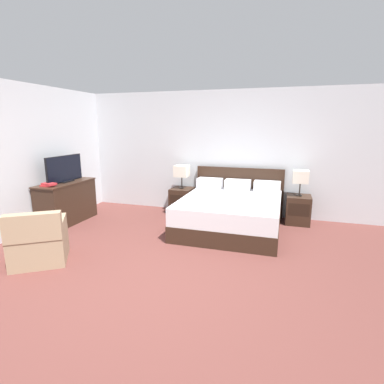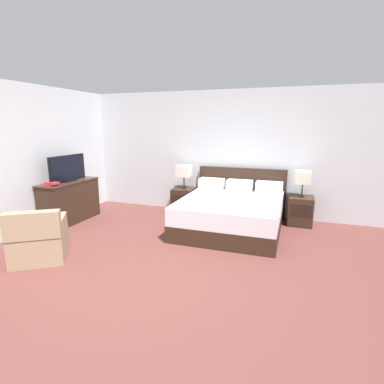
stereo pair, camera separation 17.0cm
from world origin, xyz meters
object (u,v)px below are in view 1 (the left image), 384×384
dresser (67,202)px  book_red_cover (48,186)px  table_lamp_right (301,177)px  bed (231,212)px  book_blue_cover (49,184)px  nightstand_right (298,210)px  nightstand_left (182,201)px  tv (65,169)px  table_lamp_left (182,171)px  armchair_by_window (39,242)px

dresser → book_red_cover: size_ratio=5.98×
table_lamp_right → bed: bearing=-150.0°
book_blue_cover → table_lamp_right: bearing=21.5°
bed → book_blue_cover: 3.28m
nightstand_right → table_lamp_right: bearing=90.0°
dresser → bed: bearing=10.6°
bed → nightstand_left: (-1.18, 0.68, -0.04)m
book_blue_cover → dresser: bearing=92.1°
nightstand_left → tv: tv is taller
table_lamp_left → armchair_by_window: (-1.08, -2.84, -0.62)m
book_blue_cover → tv: bearing=91.7°
table_lamp_right → book_blue_cover: 4.58m
nightstand_right → armchair_by_window: (-3.44, -2.84, 0.01)m
bed → armchair_by_window: 3.13m
bed → table_lamp_right: size_ratio=4.04×
dresser → book_red_cover: 0.58m
nightstand_right → table_lamp_right: 0.64m
bed → table_lamp_right: 1.48m
table_lamp_left → book_blue_cover: 2.54m
tv → armchair_by_window: size_ratio=0.96×
armchair_by_window → tv: bearing=117.5°
tv → book_red_cover: 0.49m
dresser → armchair_by_window: bearing=-62.2°
bed → tv: size_ratio=2.14×
table_lamp_right → armchair_by_window: bearing=-140.4°
bed → armchair_by_window: bed is taller
table_lamp_right → tv: size_ratio=0.53×
bed → nightstand_right: (1.18, 0.68, -0.04)m
tv → book_blue_cover: bearing=-88.3°
armchair_by_window → table_lamp_right: bearing=39.6°
nightstand_left → book_blue_cover: 2.60m
nightstand_right → book_red_cover: (-4.29, -1.68, 0.53)m
nightstand_right → table_lamp_left: bearing=180.0°
table_lamp_right → dresser: (-4.27, -1.26, -0.50)m
bed → table_lamp_left: table_lamp_left is taller
bed → nightstand_left: size_ratio=3.66×
book_red_cover → tv: bearing=87.4°
bed → armchair_by_window: bearing=-136.2°
nightstand_left → nightstand_right: 2.36m
tv → dresser: bearing=-98.1°
book_red_cover → book_blue_cover: 0.04m
nightstand_right → nightstand_left: bearing=180.0°
nightstand_right → book_red_cover: size_ratio=2.66×
nightstand_right → dresser: (-4.27, -1.26, 0.14)m
nightstand_right → dresser: size_ratio=0.44×
bed → dresser: (-3.09, -0.58, 0.10)m
nightstand_left → table_lamp_right: bearing=0.0°
nightstand_left → table_lamp_left: (0.00, 0.00, 0.64)m
table_lamp_left → book_blue_cover: (-1.90, -1.68, -0.07)m
nightstand_right → book_blue_cover: size_ratio=2.26×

